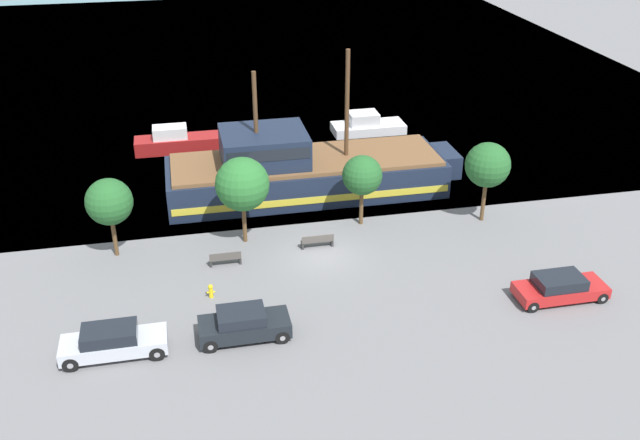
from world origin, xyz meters
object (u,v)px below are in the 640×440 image
fire_hydrant (211,291)px  bench_promenade_east (317,241)px  pirate_ship (301,171)px  moored_boat_outer (367,125)px  parked_car_curb_front (244,324)px  parked_car_curb_rear (560,288)px  moored_boat_dockside (176,141)px  parked_car_curb_mid (113,342)px  bench_promenade_west (225,258)px

fire_hydrant → bench_promenade_east: bench_promenade_east is taller
pirate_ship → moored_boat_outer: pirate_ship is taller
pirate_ship → parked_car_curb_front: pirate_ship is taller
parked_car_curb_rear → parked_car_curb_front: bearing=179.8°
moored_boat_dockside → parked_car_curb_mid: moored_boat_dockside is taller
pirate_ship → moored_boat_outer: (7.30, 10.15, -1.00)m
pirate_ship → bench_promenade_west: 10.26m
fire_hydrant → pirate_ship: bearing=59.0°
pirate_ship → moored_boat_dockside: pirate_ship is taller
moored_boat_dockside → fire_hydrant: size_ratio=8.30×
pirate_ship → moored_boat_outer: 12.54m
parked_car_curb_front → bench_promenade_east: parked_car_curb_front is taller
moored_boat_dockside → parked_car_curb_mid: 24.83m
pirate_ship → fire_hydrant: pirate_ship is taller
moored_boat_dockside → bench_promenade_west: 17.83m
parked_car_curb_mid → bench_promenade_east: size_ratio=2.54×
parked_car_curb_front → bench_promenade_west: 6.79m
bench_promenade_east → parked_car_curb_mid: bearing=-145.0°
parked_car_curb_rear → bench_promenade_east: (-11.07, 7.72, -0.23)m
moored_boat_dockside → bench_promenade_west: size_ratio=3.64×
bench_promenade_west → fire_hydrant: bearing=-108.7°
moored_boat_dockside → parked_car_curb_front: bearing=-84.4°
parked_car_curb_front → bench_promenade_west: bearing=92.2°
parked_car_curb_front → bench_promenade_east: size_ratio=2.29×
pirate_ship → parked_car_curb_mid: pirate_ship is taller
parked_car_curb_rear → fire_hydrant: 17.89m
pirate_ship → parked_car_curb_mid: bearing=-127.1°
pirate_ship → moored_boat_dockside: size_ratio=3.08×
moored_boat_dockside → parked_car_curb_rear: 30.78m
parked_car_curb_mid → moored_boat_dockside: bearing=81.8°
parked_car_curb_mid → fire_hydrant: 6.05m
moored_boat_outer → parked_car_curb_rear: size_ratio=1.25×
parked_car_curb_rear → fire_hydrant: size_ratio=6.10×
pirate_ship → parked_car_curb_front: (-5.57, -15.13, -0.87)m
parked_car_curb_front → fire_hydrant: (-1.29, 3.74, -0.34)m
parked_car_curb_front → moored_boat_outer: bearing=63.0°
pirate_ship → fire_hydrant: size_ratio=25.54×
parked_car_curb_front → parked_car_curb_mid: (-5.95, -0.10, -0.01)m
pirate_ship → bench_promenade_east: pirate_ship is taller
parked_car_curb_front → bench_promenade_west: size_ratio=2.45×
bench_promenade_east → bench_promenade_west: 5.46m
fire_hydrant → bench_promenade_west: bench_promenade_west is taller
parked_car_curb_front → bench_promenade_east: 9.22m
parked_car_curb_front → bench_promenade_west: parked_car_curb_front is taller
parked_car_curb_mid → bench_promenade_east: bearing=35.0°
pirate_ship → bench_promenade_west: bearing=-124.9°
moored_boat_dockside → moored_boat_outer: 15.30m
pirate_ship → parked_car_curb_rear: (10.63, -15.19, -0.95)m
parked_car_curb_rear → bench_promenade_east: bearing=145.1°
moored_boat_outer → parked_car_curb_mid: size_ratio=1.23×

